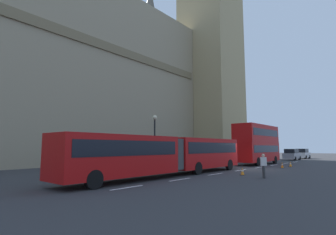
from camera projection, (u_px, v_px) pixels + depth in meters
ground_plane at (248, 169)px, 25.38m from camera, size 160.00×160.00×0.00m
lane_centre_marking at (251, 169)px, 25.95m from camera, size 34.40×0.16×0.01m
articulated_bus at (169, 153)px, 19.67m from camera, size 17.96×2.54×2.90m
double_decker_bus at (257, 143)px, 32.73m from camera, size 9.06×2.54×4.90m
sedan_lead at (292, 155)px, 43.49m from camera, size 4.40×1.86×1.85m
sedan_trailing at (303, 154)px, 48.87m from camera, size 4.40×1.86×1.85m
traffic_cone_west at (242, 171)px, 20.08m from camera, size 0.36×0.36×0.58m
traffic_cone_middle at (282, 165)px, 26.91m from camera, size 0.36×0.36×0.58m
traffic_cone_east at (290, 164)px, 28.67m from camera, size 0.36×0.36×0.58m
street_lamp at (155, 138)px, 25.11m from camera, size 0.44×0.44×5.27m
pedestrian_near_cones at (264, 165)px, 18.17m from camera, size 0.41×0.47×1.69m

